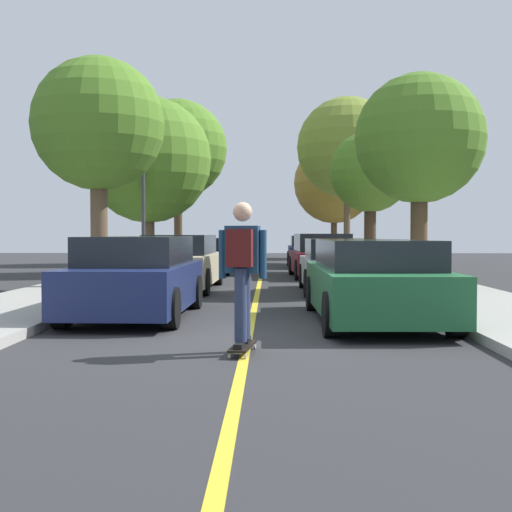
# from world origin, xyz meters

# --- Properties ---
(ground) EXTENTS (80.00, 80.00, 0.00)m
(ground) POSITION_xyz_m (0.00, 0.00, 0.00)
(ground) COLOR #2D2D30
(center_line) EXTENTS (0.12, 39.20, 0.01)m
(center_line) POSITION_xyz_m (0.00, 4.00, 0.00)
(center_line) COLOR gold
(center_line) RESTS_ON ground
(parked_car_left_nearest) EXTENTS (1.94, 4.23, 1.39)m
(parked_car_left_nearest) POSITION_xyz_m (-1.99, 2.37, 0.69)
(parked_car_left_nearest) COLOR navy
(parked_car_left_nearest) RESTS_ON ground
(parked_car_left_near) EXTENTS (1.92, 4.69, 1.40)m
(parked_car_left_near) POSITION_xyz_m (-1.99, 8.04, 0.69)
(parked_car_left_near) COLOR #BCAD89
(parked_car_left_near) RESTS_ON ground
(parked_car_left_far) EXTENTS (1.84, 4.18, 1.28)m
(parked_car_left_far) POSITION_xyz_m (-1.99, 15.10, 0.64)
(parked_car_left_far) COLOR black
(parked_car_left_far) RESTS_ON ground
(parked_car_right_nearest) EXTENTS (2.01, 4.68, 1.34)m
(parked_car_right_nearest) POSITION_xyz_m (1.99, 1.84, 0.68)
(parked_car_right_nearest) COLOR #1E5B33
(parked_car_right_nearest) RESTS_ON ground
(parked_car_right_near) EXTENTS (1.84, 4.01, 1.31)m
(parked_car_right_near) POSITION_xyz_m (1.99, 7.34, 0.65)
(parked_car_right_near) COLOR #B7B7BC
(parked_car_right_near) RESTS_ON ground
(parked_car_right_far) EXTENTS (2.08, 4.22, 1.43)m
(parked_car_right_far) POSITION_xyz_m (1.99, 12.91, 0.70)
(parked_car_right_far) COLOR maroon
(parked_car_right_far) RESTS_ON ground
(parked_car_right_farthest) EXTENTS (1.90, 4.27, 1.34)m
(parked_car_right_farthest) POSITION_xyz_m (1.99, 19.61, 0.67)
(parked_car_right_farthest) COLOR navy
(parked_car_right_farthest) RESTS_ON ground
(street_tree_left_nearest) EXTENTS (3.29, 3.29, 5.66)m
(street_tree_left_nearest) POSITION_xyz_m (-3.95, 7.57, 4.12)
(street_tree_left_nearest) COLOR brown
(street_tree_left_nearest) RESTS_ON sidewalk_left
(street_tree_left_near) EXTENTS (4.41, 4.41, 6.08)m
(street_tree_left_near) POSITION_xyz_m (-3.95, 14.50, 4.00)
(street_tree_left_near) COLOR brown
(street_tree_left_near) RESTS_ON sidewalk_left
(street_tree_left_far) EXTENTS (4.55, 4.55, 7.48)m
(street_tree_left_far) POSITION_xyz_m (-3.95, 22.06, 5.32)
(street_tree_left_far) COLOR #4C3823
(street_tree_left_far) RESTS_ON sidewalk_left
(street_tree_right_nearest) EXTENTS (3.17, 3.17, 5.20)m
(street_tree_right_nearest) POSITION_xyz_m (3.95, 7.47, 3.73)
(street_tree_right_nearest) COLOR #4C3823
(street_tree_right_nearest) RESTS_ON sidewalk_right
(street_tree_right_near) EXTENTS (2.96, 2.96, 5.02)m
(street_tree_right_near) POSITION_xyz_m (3.95, 15.52, 3.64)
(street_tree_right_near) COLOR #3D2D1E
(street_tree_right_near) RESTS_ON sidewalk_right
(street_tree_right_far) EXTENTS (4.75, 4.75, 7.72)m
(street_tree_right_far) POSITION_xyz_m (3.95, 22.88, 5.48)
(street_tree_right_far) COLOR brown
(street_tree_right_far) RESTS_ON sidewalk_right
(street_tree_right_farthest) EXTENTS (4.57, 4.57, 6.44)m
(street_tree_right_farthest) POSITION_xyz_m (3.95, 29.33, 4.28)
(street_tree_right_farthest) COLOR #4C3823
(street_tree_right_farthest) RESTS_ON sidewalk_right
(streetlamp) EXTENTS (0.36, 0.24, 6.10)m
(streetlamp) POSITION_xyz_m (-3.74, 12.33, 3.60)
(streetlamp) COLOR #38383D
(streetlamp) RESTS_ON sidewalk_left
(skateboard) EXTENTS (0.33, 0.86, 0.10)m
(skateboard) POSITION_xyz_m (-0.03, -1.09, 0.09)
(skateboard) COLOR black
(skateboard) RESTS_ON ground
(skateboarder) EXTENTS (0.59, 0.71, 1.71)m
(skateboarder) POSITION_xyz_m (-0.03, -1.12, 1.08)
(skateboarder) COLOR black
(skateboarder) RESTS_ON skateboard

